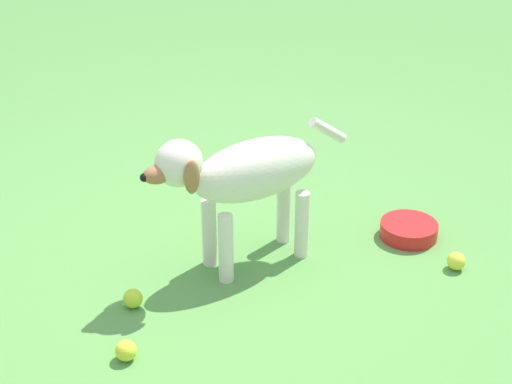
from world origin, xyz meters
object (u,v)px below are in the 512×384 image
dog (244,175)px  tennis_ball_1 (456,261)px  tennis_ball_2 (133,298)px  water_bowl (409,230)px  tennis_ball_0 (126,350)px

dog → tennis_ball_1: 0.83m
tennis_ball_1 → tennis_ball_2: same height
tennis_ball_2 → water_bowl: (1.09, -0.12, -0.00)m
tennis_ball_0 → water_bowl: (1.21, 0.11, -0.00)m
dog → water_bowl: dog is taller
water_bowl → tennis_ball_2: bearing=173.4°
tennis_ball_2 → tennis_ball_0: bearing=-117.3°
water_bowl → dog: bearing=165.5°
tennis_ball_1 → water_bowl: bearing=89.7°
tennis_ball_2 → dog: bearing=4.9°
tennis_ball_0 → tennis_ball_2: bearing=62.7°
tennis_ball_0 → tennis_ball_2: 0.27m
tennis_ball_1 → tennis_ball_2: (-1.09, 0.38, 0.00)m
tennis_ball_0 → water_bowl: bearing=5.3°
dog → tennis_ball_2: 0.56m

